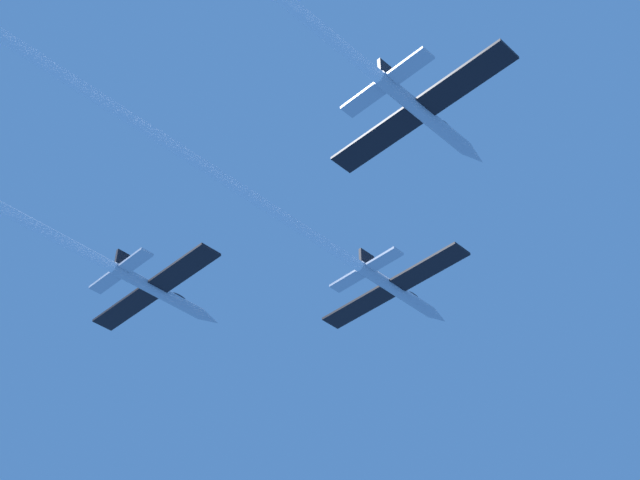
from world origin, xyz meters
TOP-DOWN VIEW (x-y plane):
  - jet_lead at (-0.86, -14.93)m, footprint 18.16×55.64m
  - jet_left_wing at (-17.55, -29.36)m, footprint 18.16×47.98m
  - jet_right_wing at (16.93, -27.66)m, footprint 18.16×46.20m

SIDE VIEW (x-z plane):
  - jet_left_wing at x=-17.55m, z-range -2.30..0.71m
  - jet_right_wing at x=16.93m, z-range -1.67..1.34m
  - jet_lead at x=-0.86m, z-range -1.49..1.51m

